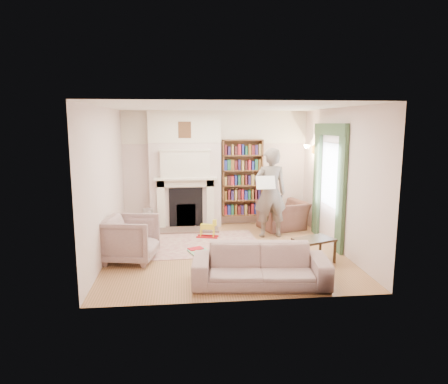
{
  "coord_description": "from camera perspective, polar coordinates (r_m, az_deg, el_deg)",
  "views": [
    {
      "loc": [
        -0.81,
        -7.54,
        2.5
      ],
      "look_at": [
        0.0,
        0.25,
        1.15
      ],
      "focal_mm": 32.0,
      "sensor_mm": 36.0,
      "label": 1
    }
  ],
  "objects": [
    {
      "name": "armchair_left",
      "position": [
        7.54,
        -13.18,
        -6.53
      ],
      "size": [
        1.06,
        1.04,
        0.83
      ],
      "primitive_type": "imported",
      "rotation": [
        0.0,
        0.0,
        1.39
      ],
      "color": "#B9A799",
      "rests_on": "floor"
    },
    {
      "name": "armchair_reading",
      "position": [
        9.63,
        8.39,
        -3.33
      ],
      "size": [
        1.23,
        1.15,
        0.67
      ],
      "primitive_type": "imported",
      "rotation": [
        0.0,
        0.0,
        3.42
      ],
      "color": "#4A2A27",
      "rests_on": "floor"
    },
    {
      "name": "comic_annuals",
      "position": [
        7.6,
        2.02,
        -9.27
      ],
      "size": [
        0.67,
        0.4,
        0.02
      ],
      "color": "red",
      "rests_on": "rug"
    },
    {
      "name": "wall_sconce",
      "position": [
        9.49,
        11.54,
        5.96
      ],
      "size": [
        0.2,
        0.24,
        0.24
      ],
      "primitive_type": null,
      "color": "gold",
      "rests_on": "wall_right"
    },
    {
      "name": "board_game",
      "position": [
        7.89,
        -3.55,
        -8.51
      ],
      "size": [
        0.48,
        0.48,
        0.03
      ],
      "primitive_type": "cube",
      "rotation": [
        0.0,
        0.0,
        0.33
      ],
      "color": "#C2CD48",
      "rests_on": "rug"
    },
    {
      "name": "curtain_left",
      "position": [
        7.95,
        16.41,
        -0.03
      ],
      "size": [
        0.07,
        0.32,
        2.4
      ],
      "primitive_type": "cube",
      "color": "#314A2F",
      "rests_on": "floor"
    },
    {
      "name": "rocking_horse",
      "position": [
        8.84,
        -2.38,
        -5.26
      ],
      "size": [
        0.5,
        0.3,
        0.42
      ],
      "primitive_type": null,
      "rotation": [
        0.0,
        0.0,
        -0.25
      ],
      "color": "gold",
      "rests_on": "rug"
    },
    {
      "name": "man_reading",
      "position": [
        8.83,
        6.62,
        -0.14
      ],
      "size": [
        0.74,
        0.51,
        1.98
      ],
      "primitive_type": "imported",
      "rotation": [
        0.0,
        0.0,
        3.19
      ],
      "color": "#61554D",
      "rests_on": "floor"
    },
    {
      "name": "wall_right",
      "position": [
        8.21,
        16.01,
        1.7
      ],
      "size": [
        0.0,
        4.5,
        4.5
      ],
      "primitive_type": "plane",
      "rotation": [
        1.57,
        0.0,
        -1.57
      ],
      "color": "beige",
      "rests_on": "floor"
    },
    {
      "name": "bookcase",
      "position": [
        9.86,
        2.63,
        2.04
      ],
      "size": [
        1.0,
        0.24,
        1.85
      ],
      "primitive_type": "cube",
      "color": "brown",
      "rests_on": "floor"
    },
    {
      "name": "pelmet",
      "position": [
        8.49,
        14.94,
        8.65
      ],
      "size": [
        0.09,
        1.7,
        0.24
      ],
      "primitive_type": "cube",
      "color": "#314A2F",
      "rests_on": "wall_right"
    },
    {
      "name": "ceiling",
      "position": [
        7.59,
        0.2,
        12.05
      ],
      "size": [
        4.5,
        4.5,
        0.0
      ],
      "primitive_type": "plane",
      "rotation": [
        3.14,
        0.0,
        0.0
      ],
      "color": "white",
      "rests_on": "wall_back"
    },
    {
      "name": "game_box_lid",
      "position": [
        8.01,
        -4.07,
        -8.16
      ],
      "size": [
        0.33,
        0.28,
        0.05
      ],
      "primitive_type": "cube",
      "rotation": [
        0.0,
        0.0,
        0.42
      ],
      "color": "red",
      "rests_on": "rug"
    },
    {
      "name": "paraffin_heater",
      "position": [
        9.45,
        -10.78,
        -4.01
      ],
      "size": [
        0.27,
        0.27,
        0.55
      ],
      "primitive_type": "cylinder",
      "rotation": [
        0.0,
        0.0,
        -0.14
      ],
      "color": "#B8BAC0",
      "rests_on": "floor"
    },
    {
      "name": "rug",
      "position": [
        8.45,
        -3.23,
        -7.4
      ],
      "size": [
        2.48,
        1.95,
        0.01
      ],
      "primitive_type": "cube",
      "rotation": [
        0.0,
        0.0,
        0.04
      ],
      "color": "beige",
      "rests_on": "floor"
    },
    {
      "name": "curtain_right",
      "position": [
        9.24,
        13.14,
        1.44
      ],
      "size": [
        0.07,
        0.32,
        2.4
      ],
      "primitive_type": "cube",
      "color": "#314A2F",
      "rests_on": "floor"
    },
    {
      "name": "fireplace",
      "position": [
        9.65,
        -5.56,
        3.11
      ],
      "size": [
        1.7,
        0.58,
        2.8
      ],
      "color": "beige",
      "rests_on": "floor"
    },
    {
      "name": "newspaper",
      "position": [
        8.56,
        5.97,
        1.35
      ],
      "size": [
        0.42,
        0.14,
        0.28
      ],
      "primitive_type": "cube",
      "rotation": [
        -0.35,
        0.0,
        0.05
      ],
      "color": "white",
      "rests_on": "man_reading"
    },
    {
      "name": "window",
      "position": [
        8.57,
        14.94,
        2.41
      ],
      "size": [
        0.02,
        0.9,
        1.3
      ],
      "primitive_type": "cube",
      "color": "silver",
      "rests_on": "wall_right"
    },
    {
      "name": "floor",
      "position": [
        7.98,
        0.19,
        -8.47
      ],
      "size": [
        4.5,
        4.5,
        0.0
      ],
      "primitive_type": "plane",
      "color": "brown",
      "rests_on": "ground"
    },
    {
      "name": "wall_back",
      "position": [
        9.88,
        -1.21,
        3.39
      ],
      "size": [
        4.5,
        0.0,
        4.5
      ],
      "primitive_type": "plane",
      "rotation": [
        1.57,
        0.0,
        0.0
      ],
      "color": "beige",
      "rests_on": "floor"
    },
    {
      "name": "sofa",
      "position": [
        6.36,
        5.22,
        -10.41
      ],
      "size": [
        2.18,
        1.05,
        0.61
      ],
      "primitive_type": "imported",
      "rotation": [
        0.0,
        0.0,
        -0.11
      ],
      "color": "#B6A496",
      "rests_on": "floor"
    },
    {
      "name": "wall_left",
      "position": [
        7.75,
        -16.58,
        1.22
      ],
      "size": [
        0.0,
        4.5,
        4.5
      ],
      "primitive_type": "plane",
      "rotation": [
        1.57,
        0.0,
        1.57
      ],
      "color": "beige",
      "rests_on": "floor"
    },
    {
      "name": "wall_front",
      "position": [
        5.46,
        2.73,
        -1.84
      ],
      "size": [
        4.5,
        0.0,
        4.5
      ],
      "primitive_type": "plane",
      "rotation": [
        -1.57,
        0.0,
        0.0
      ],
      "color": "beige",
      "rests_on": "floor"
    },
    {
      "name": "coffee_table",
      "position": [
        7.48,
        12.69,
        -8.17
      ],
      "size": [
        0.82,
        0.67,
        0.45
      ],
      "primitive_type": null,
      "rotation": [
        0.0,
        0.0,
        0.37
      ],
      "color": "#322211",
      "rests_on": "floor"
    }
  ]
}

